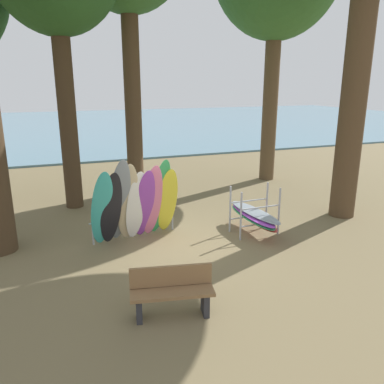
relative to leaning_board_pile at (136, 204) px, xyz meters
The scene contains 5 objects.
ground_plane 1.38m from the leaning_board_pile, 24.46° to the right, with size 80.00×80.00×0.00m, color brown.
lake_water 28.33m from the leaning_board_pile, 88.22° to the left, with size 80.00×36.00×0.10m, color slate.
leaning_board_pile is the anchor object (origin of this frame).
board_storage_rack 3.06m from the leaning_board_pile, 10.31° to the right, with size 1.15×2.13×1.25m.
park_bench 3.37m from the leaning_board_pile, 92.74° to the right, with size 1.45×0.68×0.85m.
Camera 1 is at (-2.78, -8.47, 3.83)m, focal length 36.26 mm.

